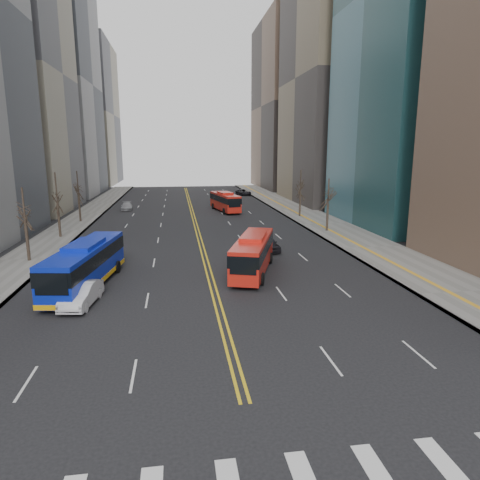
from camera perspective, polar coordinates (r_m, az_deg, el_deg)
The scene contains 12 objects.
sidewalk_right at distance 59.66m, azimuth 11.23°, elevation 2.10°, with size 7.00×130.00×0.15m, color slate.
sidewalk_left at distance 57.92m, azimuth -22.35°, elevation 1.13°, with size 5.00×130.00×0.15m, color slate.
centerline at distance 66.13m, azimuth -6.24°, elevation 3.15°, with size 0.55×100.00×0.01m.
office_towers at distance 80.06m, azimuth -7.00°, elevation 21.86°, with size 83.00×134.00×58.00m.
street_trees at distance 45.40m, azimuth -14.41°, elevation 5.02°, with size 35.20×47.20×7.60m.
blue_bus at distance 33.74m, azimuth -19.88°, elevation -2.98°, with size 4.23×11.91×3.40m.
red_bus_near at distance 35.32m, azimuth 1.74°, elevation -1.58°, with size 5.39×10.30×3.22m.
red_bus_far at distance 71.01m, azimuth -2.01°, elevation 5.29°, with size 4.19×10.34×3.23m.
car_white at distance 30.17m, azimuth -20.40°, elevation -6.80°, with size 1.61×4.61×1.52m, color silver.
car_dark_mid at distance 43.40m, azimuth 3.62°, elevation -0.46°, with size 1.76×4.39×1.49m, color black.
car_silver at distance 75.25m, azimuth -14.87°, elevation 4.38°, with size 1.79×4.40×1.28m, color gray.
car_dark_far at distance 96.66m, azimuth 0.47°, elevation 6.40°, with size 2.21×4.79×1.33m, color black.
Camera 1 is at (-2.52, -10.30, 10.09)m, focal length 32.00 mm.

